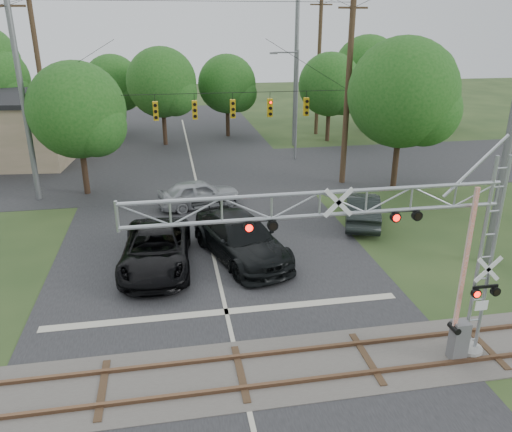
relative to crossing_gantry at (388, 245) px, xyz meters
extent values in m
plane|color=#263C1B|center=(-4.14, -1.65, -4.07)|extent=(160.00, 160.00, 0.00)
cube|color=#242426|center=(-4.14, 8.35, -4.06)|extent=(14.00, 90.00, 0.02)
cube|color=#242426|center=(-4.14, 22.35, -4.06)|extent=(90.00, 12.00, 0.02)
cube|color=#4D4743|center=(-4.14, 0.35, -4.05)|extent=(90.00, 3.20, 0.05)
cube|color=brown|center=(-4.14, -0.37, -3.98)|extent=(90.00, 0.12, 0.14)
cube|color=brown|center=(-4.14, 1.07, -3.98)|extent=(90.00, 0.12, 0.14)
cylinder|color=gray|center=(3.14, 0.05, -3.94)|extent=(0.81, 0.81, 0.27)
cube|color=silver|center=(3.09, -0.22, -2.14)|extent=(0.41, 0.03, 0.32)
cube|color=slate|center=(2.60, -0.13, -3.40)|extent=(0.50, 0.41, 1.35)
cube|color=red|center=(2.37, -0.13, -0.65)|extent=(0.13, 0.08, 4.50)
cylinder|color=slate|center=(-13.64, 18.35, 1.68)|extent=(0.32, 0.32, 11.50)
cylinder|color=#3B2A1B|center=(5.36, 18.35, 1.68)|extent=(0.36, 0.36, 11.50)
cylinder|color=black|center=(-4.14, 18.35, 1.91)|extent=(19.00, 0.03, 0.03)
cube|color=gold|center=(-11.00, 18.35, 0.96)|extent=(0.30, 0.30, 1.10)
cube|color=gold|center=(-8.72, 18.35, 0.96)|extent=(0.30, 0.30, 1.10)
cube|color=gold|center=(-6.43, 18.35, 0.96)|extent=(0.30, 0.30, 1.10)
cube|color=gold|center=(-4.14, 18.35, 0.96)|extent=(0.30, 0.30, 1.10)
cube|color=gold|center=(-1.86, 18.35, 0.96)|extent=(0.30, 0.30, 1.10)
cube|color=gold|center=(0.43, 18.35, 0.96)|extent=(0.30, 0.30, 1.10)
cube|color=gold|center=(2.71, 18.35, 0.96)|extent=(0.30, 0.30, 1.10)
imported|color=black|center=(-6.63, 7.95, -3.22)|extent=(3.19, 6.30, 1.71)
imported|color=black|center=(-2.93, 8.32, -3.14)|extent=(4.43, 6.90, 1.86)
imported|color=#96999D|center=(-4.28, 15.30, -3.28)|extent=(4.97, 2.92, 1.59)
imported|color=black|center=(3.93, 11.28, -3.28)|extent=(3.18, 5.10, 1.59)
cylinder|color=slate|center=(3.80, 24.81, -0.03)|extent=(0.18, 0.18, 8.08)
cylinder|color=slate|center=(2.90, 24.81, 3.83)|extent=(1.80, 0.11, 0.11)
cube|color=slate|center=(2.01, 24.81, 3.79)|extent=(0.54, 0.22, 0.13)
cylinder|color=#3B2A1B|center=(-14.06, 25.17, 1.97)|extent=(0.34, 0.34, 12.08)
cylinder|color=slate|center=(4.89, 29.42, 2.70)|extent=(0.34, 0.34, 13.55)
cylinder|color=#3B2A1B|center=(8.13, 33.72, 1.97)|extent=(0.34, 0.34, 12.09)
cube|color=#3B2A1B|center=(8.13, 33.72, 7.32)|extent=(2.00, 0.12, 0.12)
cylinder|color=#332317|center=(-20.39, 36.67, -2.21)|extent=(0.36, 0.36, 3.73)
cylinder|color=#332317|center=(-10.93, 18.92, -2.25)|extent=(0.36, 0.36, 3.64)
sphere|color=#1B4F16|center=(-10.93, 18.92, 1.06)|extent=(5.63, 5.63, 5.63)
cylinder|color=#332317|center=(-10.50, 36.93, -2.39)|extent=(0.36, 0.36, 3.35)
sphere|color=#1B4F16|center=(-10.50, 36.93, 0.66)|extent=(5.18, 5.18, 5.18)
cylinder|color=#332317|center=(-6.03, 31.64, -2.20)|extent=(0.36, 0.36, 3.74)
sphere|color=#1B4F16|center=(-6.03, 31.64, 1.20)|extent=(5.78, 5.78, 5.78)
cylinder|color=#332317|center=(-0.25, 34.19, -2.38)|extent=(0.36, 0.36, 3.38)
sphere|color=#1B4F16|center=(-0.25, 34.19, 0.69)|extent=(5.23, 5.23, 5.23)
cylinder|color=#332317|center=(8.14, 16.56, -1.95)|extent=(0.36, 0.36, 4.24)
sphere|color=#1B4F16|center=(8.14, 16.56, 1.90)|extent=(6.55, 6.55, 6.55)
cylinder|color=#332317|center=(8.27, 30.62, -2.32)|extent=(0.36, 0.36, 3.51)
sphere|color=#1B4F16|center=(8.27, 30.62, 0.87)|extent=(5.42, 5.42, 5.42)
cylinder|color=#332317|center=(13.01, 34.11, -2.02)|extent=(0.36, 0.36, 4.11)
sphere|color=#1B4F16|center=(13.01, 34.11, 1.72)|extent=(6.35, 6.35, 6.35)
cylinder|color=#332317|center=(19.88, 35.52, -2.25)|extent=(0.36, 0.36, 3.64)
sphere|color=#1B4F16|center=(19.88, 35.52, 1.06)|extent=(5.62, 5.62, 5.62)
camera|label=1|loc=(-5.85, -11.77, 5.74)|focal=35.00mm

